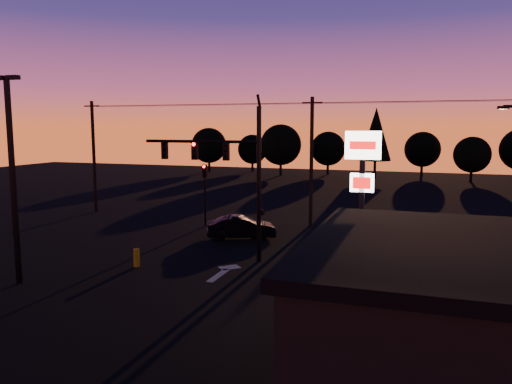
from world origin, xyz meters
TOP-DOWN VIEW (x-y plane):
  - ground at (0.00, 0.00)m, footprint 120.00×120.00m
  - lane_arrow at (0.50, 1.67)m, footprint 1.20×3.10m
  - traffic_signal_mast at (-0.10, 3.99)m, footprint 6.79×0.52m
  - secondary_signal at (-5.00, 11.49)m, footprint 0.30×0.31m
  - parking_lot_light at (-7.50, -3.00)m, footprint 1.25×0.30m
  - pylon_sign at (7.00, 1.50)m, footprint 1.50×0.28m
  - utility_pole_0 at (-16.00, 14.00)m, footprint 1.40×0.26m
  - utility_pole_1 at (2.00, 14.00)m, footprint 1.40×0.26m
  - power_wires at (2.00, 14.00)m, footprint 36.00×1.22m
  - bollard at (-3.98, 1.03)m, footprint 0.30×0.30m
  - tree_0 at (-22.00, 50.00)m, footprint 5.36×5.36m
  - tree_1 at (-16.00, 53.00)m, footprint 4.54×4.54m
  - tree_2 at (-10.00, 48.00)m, footprint 5.77×5.78m
  - tree_3 at (-4.00, 52.00)m, footprint 4.95×4.95m
  - tree_4 at (3.00, 49.00)m, footprint 4.18×4.18m
  - tree_5 at (9.00, 54.00)m, footprint 4.95×4.95m
  - tree_6 at (15.00, 48.00)m, footprint 4.54×4.54m
  - car_mid at (-1.24, 8.69)m, footprint 4.54×3.09m
  - car_right at (5.36, 7.74)m, footprint 4.36×1.92m
  - suv_parked at (9.39, -2.59)m, footprint 2.92×4.93m

SIDE VIEW (x-z plane):
  - ground at x=0.00m, z-range 0.00..0.00m
  - lane_arrow at x=0.50m, z-range 0.00..0.01m
  - bollard at x=-3.98m, z-range 0.00..0.91m
  - car_right at x=5.36m, z-range 0.00..1.24m
  - suv_parked at x=9.39m, z-range 0.00..1.28m
  - car_mid at x=-1.24m, z-range 0.00..1.42m
  - secondary_signal at x=-5.00m, z-range 0.69..5.04m
  - tree_1 at x=-16.00m, z-range 0.58..6.29m
  - tree_6 at x=15.00m, z-range 0.58..6.29m
  - tree_3 at x=-4.00m, z-range 0.63..6.86m
  - tree_5 at x=9.00m, z-range 0.63..6.86m
  - tree_0 at x=-22.00m, z-range 0.69..7.43m
  - tree_2 at x=-10.00m, z-range 0.74..8.00m
  - utility_pole_0 at x=-16.00m, z-range 0.09..9.09m
  - utility_pole_1 at x=2.00m, z-range 0.09..9.09m
  - pylon_sign at x=7.00m, z-range 1.51..8.31m
  - traffic_signal_mast at x=-0.10m, z-range 0.65..9.23m
  - parking_lot_light at x=-7.50m, z-range 0.70..9.84m
  - tree_4 at x=3.00m, z-range 1.18..10.68m
  - power_wires at x=2.00m, z-range 8.53..8.60m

